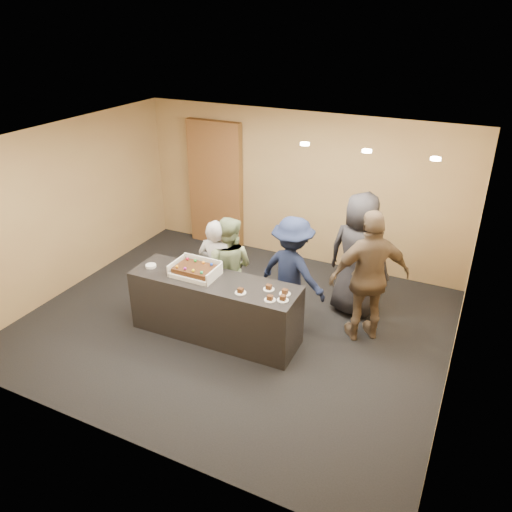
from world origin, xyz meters
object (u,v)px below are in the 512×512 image
at_px(person_brown_extra, 370,277).
at_px(cake_box, 196,272).
at_px(person_navy_man, 292,272).
at_px(person_server_grey, 217,270).
at_px(serving_counter, 215,308).
at_px(person_sage_man, 228,268).
at_px(sheet_cake, 195,269).
at_px(plate_stack, 151,266).
at_px(person_dark_suit, 358,255).
at_px(storage_cabinet, 216,185).

bearing_deg(person_brown_extra, cake_box, -13.03).
bearing_deg(person_navy_man, person_server_grey, 32.51).
distance_m(serving_counter, person_sage_man, 0.67).
distance_m(sheet_cake, person_brown_extra, 2.39).
relative_size(serving_counter, person_navy_man, 1.44).
distance_m(serving_counter, plate_stack, 1.10).
height_order(cake_box, person_server_grey, person_server_grey).
relative_size(serving_counter, person_dark_suit, 1.25).
distance_m(sheet_cake, person_navy_man, 1.39).
distance_m(person_server_grey, person_navy_man, 1.11).
xyz_separation_m(cake_box, person_navy_man, (1.12, 0.77, -0.11)).
xyz_separation_m(serving_counter, person_server_grey, (-0.22, 0.45, 0.33)).
height_order(serving_counter, person_dark_suit, person_dark_suit).
bearing_deg(person_brown_extra, person_dark_suit, -96.14).
distance_m(person_sage_man, person_dark_suit, 1.93).
bearing_deg(cake_box, person_brown_extra, 21.51).
bearing_deg(storage_cabinet, person_server_grey, -59.93).
height_order(serving_counter, person_sage_man, person_sage_man).
xyz_separation_m(cake_box, plate_stack, (-0.70, -0.10, -0.03)).
height_order(person_sage_man, person_brown_extra, person_brown_extra).
bearing_deg(person_brown_extra, person_navy_man, -29.45).
bearing_deg(cake_box, person_dark_suit, 37.54).
relative_size(cake_box, person_sage_man, 0.40).
distance_m(cake_box, person_navy_man, 1.37).
height_order(cake_box, sheet_cake, cake_box).
bearing_deg(serving_counter, person_navy_man, 42.75).
bearing_deg(storage_cabinet, sheet_cake, -65.42).
height_order(person_server_grey, person_brown_extra, person_brown_extra).
bearing_deg(person_sage_man, cake_box, 61.07).
distance_m(storage_cabinet, person_brown_extra, 3.96).
height_order(storage_cabinet, person_sage_man, storage_cabinet).
bearing_deg(storage_cabinet, serving_counter, -60.55).
height_order(cake_box, plate_stack, cake_box).
height_order(serving_counter, person_navy_man, person_navy_man).
distance_m(cake_box, plate_stack, 0.71).
distance_m(cake_box, person_dark_suit, 2.39).
bearing_deg(person_sage_man, person_navy_man, -173.55).
relative_size(sheet_cake, person_sage_man, 0.34).
xyz_separation_m(serving_counter, person_dark_suit, (1.60, 1.48, 0.51)).
distance_m(serving_counter, person_server_grey, 0.60).
height_order(storage_cabinet, plate_stack, storage_cabinet).
distance_m(cake_box, person_brown_extra, 2.38).
distance_m(plate_stack, person_sage_man, 1.12).
height_order(serving_counter, person_brown_extra, person_brown_extra).
bearing_deg(serving_counter, sheet_cake, 178.83).
bearing_deg(cake_box, serving_counter, -4.54).
bearing_deg(serving_counter, person_sage_man, 97.78).
xyz_separation_m(serving_counter, person_sage_man, (-0.09, 0.56, 0.35)).
relative_size(person_navy_man, person_brown_extra, 0.87).
distance_m(person_sage_man, person_navy_man, 0.95).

